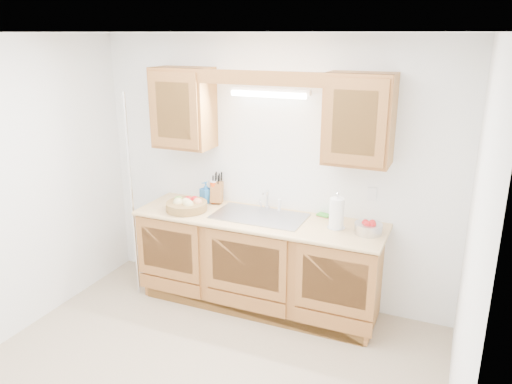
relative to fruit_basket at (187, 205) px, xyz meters
The scene contains 17 objects.
room 1.33m from the fruit_basket, 57.56° to the right, with size 3.52×3.50×2.50m.
base_cabinets 0.87m from the fruit_basket, ahead, with size 2.20×0.60×0.86m, color #A66C30.
countertop 0.71m from the fruit_basket, ahead, with size 2.30×0.63×0.04m, color tan.
upper_cabinet_left 0.91m from the fruit_basket, 119.15° to the left, with size 0.55×0.33×0.75m, color #A66C30.
upper_cabinet_right 1.77m from the fruit_basket, ahead, with size 0.55×0.33×0.75m, color #A66C30.
valance 1.38m from the fruit_basket, ahead, with size 2.20×0.05×0.12m, color #A66C30.
fluorescent_fixture 1.29m from the fruit_basket, 24.72° to the left, with size 0.76×0.08×0.08m.
sink 0.72m from the fruit_basket, ahead, with size 0.84×0.46×0.36m.
wire_shelf_pole 0.53m from the fruit_basket, 162.24° to the right, with size 0.03×0.03×2.00m, color silver.
outlet_plate 1.71m from the fruit_basket, 13.51° to the left, with size 0.08×0.01×0.12m, color white.
fruit_basket is the anchor object (origin of this frame).
knife_block 0.36m from the fruit_basket, 63.69° to the left, with size 0.15×0.20×0.31m.
orange_canister 0.33m from the fruit_basket, 65.83° to the left, with size 0.10×0.10×0.23m.
soap_bottle 0.28m from the fruit_basket, 77.26° to the left, with size 0.10×0.10×0.21m, color #236AB0.
sponge 1.28m from the fruit_basket, 15.53° to the left, with size 0.13×0.10×0.02m.
paper_towel 1.42m from the fruit_basket, ahead, with size 0.15×0.15×0.32m.
apple_bowl 1.69m from the fruit_basket, ahead, with size 0.30×0.30×0.12m.
Camera 1 is at (1.64, -2.73, 2.50)m, focal length 35.00 mm.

